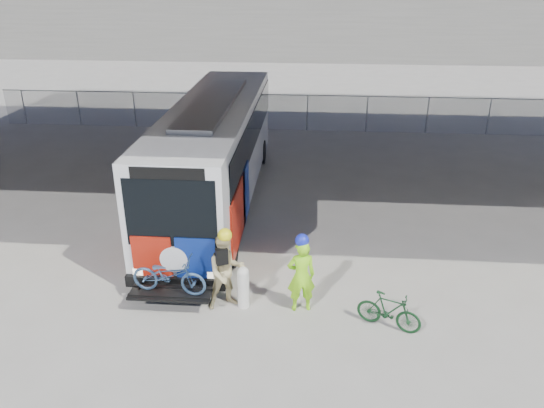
# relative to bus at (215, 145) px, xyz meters

# --- Properties ---
(ground) EXTENTS (160.00, 160.00, 0.00)m
(ground) POSITION_rel_bus_xyz_m (2.00, -2.67, -2.11)
(ground) COLOR #9E9991
(ground) RESTS_ON ground
(bus) EXTENTS (2.67, 12.98, 3.69)m
(bus) POSITION_rel_bus_xyz_m (0.00, 0.00, 0.00)
(bus) COLOR silver
(bus) RESTS_ON ground
(overpass) EXTENTS (40.00, 16.00, 7.95)m
(overpass) POSITION_rel_bus_xyz_m (2.00, 1.33, 4.44)
(overpass) COLOR #605E59
(overpass) RESTS_ON ground
(chainlink_fence) EXTENTS (30.00, 0.06, 30.00)m
(chainlink_fence) POSITION_rel_bus_xyz_m (2.00, 9.33, -0.68)
(chainlink_fence) COLOR gray
(chainlink_fence) RESTS_ON ground
(bollard) EXTENTS (0.29, 0.29, 1.11)m
(bollard) POSITION_rel_bus_xyz_m (1.76, -6.31, -1.51)
(bollard) COLOR silver
(bollard) RESTS_ON ground
(cyclist_hivis) EXTENTS (0.76, 0.58, 2.07)m
(cyclist_hivis) POSITION_rel_bus_xyz_m (3.17, -6.31, -1.11)
(cyclist_hivis) COLOR #99FF1A
(cyclist_hivis) RESTS_ON ground
(cyclist_tan) EXTENTS (1.17, 1.07, 2.14)m
(cyclist_tan) POSITION_rel_bus_xyz_m (1.35, -6.32, -1.10)
(cyclist_tan) COLOR tan
(cyclist_tan) RESTS_ON ground
(bike_parked) EXTENTS (1.57, 0.99, 0.92)m
(bike_parked) POSITION_rel_bus_xyz_m (5.22, -6.89, -1.65)
(bike_parked) COLOR #12381A
(bike_parked) RESTS_ON ground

